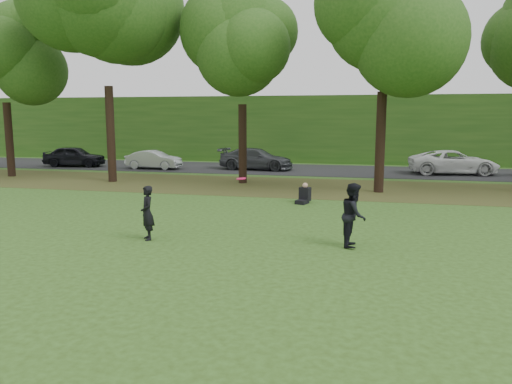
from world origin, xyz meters
TOP-DOWN VIEW (x-y plane):
  - ground at (0.00, 0.00)m, footprint 120.00×120.00m
  - leaf_litter at (0.00, 13.00)m, footprint 60.00×7.00m
  - street at (0.00, 21.00)m, footprint 70.00×7.00m
  - far_hedge at (0.00, 27.00)m, footprint 70.00×3.00m
  - player_left at (-2.55, 1.49)m, footprint 0.64×0.68m
  - player_right at (3.26, 2.11)m, footprint 0.68×0.87m
  - parked_cars at (0.78, 20.15)m, footprint 35.40×3.83m
  - frisbee at (0.12, 1.98)m, footprint 0.36×0.36m
  - seated_person at (1.01, 8.57)m, footprint 0.60×0.82m
  - tree_line at (-0.34, 12.94)m, footprint 55.30×7.90m

SIDE VIEW (x-z plane):
  - ground at x=0.00m, z-range 0.00..0.00m
  - leaf_litter at x=0.00m, z-range 0.00..0.01m
  - street at x=0.00m, z-range 0.00..0.02m
  - seated_person at x=1.01m, z-range -0.10..0.73m
  - parked_cars at x=0.78m, z-range -0.02..1.48m
  - player_left at x=-2.55m, z-range 0.00..1.57m
  - player_right at x=3.26m, z-range 0.00..1.75m
  - frisbee at x=0.12m, z-range 1.77..1.82m
  - far_hedge at x=0.00m, z-range 0.00..5.00m
  - tree_line at x=-0.34m, z-range 1.69..14.00m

